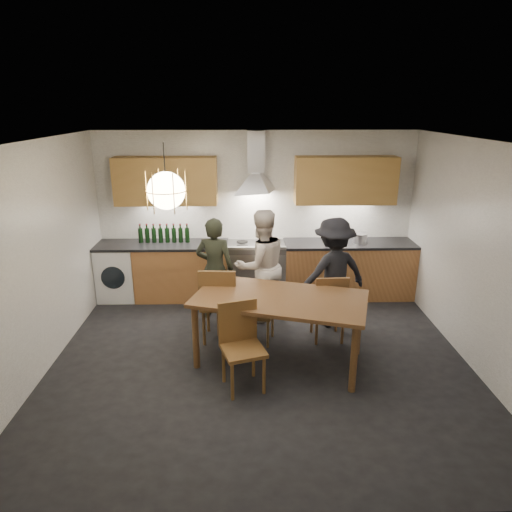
{
  "coord_description": "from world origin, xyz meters",
  "views": [
    {
      "loc": [
        -0.17,
        -4.9,
        2.96
      ],
      "look_at": [
        -0.04,
        0.4,
        1.2
      ],
      "focal_mm": 32.0,
      "sensor_mm": 36.0,
      "label": 1
    }
  ],
  "objects_px": {
    "person_left": "(215,269)",
    "person_mid": "(261,266)",
    "dining_table": "(280,305)",
    "stock_pot": "(360,238)",
    "wine_bottles": "(164,233)",
    "person_right": "(333,273)",
    "chair_front": "(241,339)",
    "chair_back_left": "(219,300)",
    "mixing_bowl": "(334,242)"
  },
  "relations": [
    {
      "from": "person_left",
      "to": "person_mid",
      "type": "bearing_deg",
      "value": -175.68
    },
    {
      "from": "dining_table",
      "to": "stock_pot",
      "type": "relative_size",
      "value": 10.26
    },
    {
      "from": "person_left",
      "to": "wine_bottles",
      "type": "height_order",
      "value": "person_left"
    },
    {
      "from": "person_right",
      "to": "stock_pot",
      "type": "height_order",
      "value": "person_right"
    },
    {
      "from": "chair_front",
      "to": "person_mid",
      "type": "height_order",
      "value": "person_mid"
    },
    {
      "from": "dining_table",
      "to": "chair_back_left",
      "type": "relative_size",
      "value": 2.12
    },
    {
      "from": "chair_back_left",
      "to": "mixing_bowl",
      "type": "xyz_separation_m",
      "value": [
        1.73,
        1.41,
        0.35
      ]
    },
    {
      "from": "person_left",
      "to": "person_right",
      "type": "relative_size",
      "value": 0.97
    },
    {
      "from": "stock_pot",
      "to": "wine_bottles",
      "type": "bearing_deg",
      "value": 177.76
    },
    {
      "from": "dining_table",
      "to": "chair_back_left",
      "type": "xyz_separation_m",
      "value": [
        -0.74,
        0.48,
        -0.15
      ]
    },
    {
      "from": "person_left",
      "to": "wine_bottles",
      "type": "xyz_separation_m",
      "value": [
        -0.84,
        0.83,
        0.3
      ]
    },
    {
      "from": "person_right",
      "to": "stock_pot",
      "type": "distance_m",
      "value": 1.15
    },
    {
      "from": "person_mid",
      "to": "chair_back_left",
      "type": "bearing_deg",
      "value": 27.04
    },
    {
      "from": "chair_back_left",
      "to": "chair_front",
      "type": "distance_m",
      "value": 0.99
    },
    {
      "from": "chair_back_left",
      "to": "chair_front",
      "type": "bearing_deg",
      "value": 110.73
    },
    {
      "from": "person_mid",
      "to": "mixing_bowl",
      "type": "relative_size",
      "value": 5.3
    },
    {
      "from": "chair_back_left",
      "to": "person_left",
      "type": "distance_m",
      "value": 0.77
    },
    {
      "from": "person_mid",
      "to": "mixing_bowl",
      "type": "bearing_deg",
      "value": -171.43
    },
    {
      "from": "person_mid",
      "to": "person_left",
      "type": "bearing_deg",
      "value": -28.93
    },
    {
      "from": "dining_table",
      "to": "chair_back_left",
      "type": "distance_m",
      "value": 0.9
    },
    {
      "from": "wine_bottles",
      "to": "chair_back_left",
      "type": "bearing_deg",
      "value": -59.38
    },
    {
      "from": "person_left",
      "to": "stock_pot",
      "type": "relative_size",
      "value": 7.01
    },
    {
      "from": "chair_back_left",
      "to": "wine_bottles",
      "type": "bearing_deg",
      "value": -55.51
    },
    {
      "from": "chair_front",
      "to": "person_left",
      "type": "relative_size",
      "value": 0.64
    },
    {
      "from": "stock_pot",
      "to": "chair_front",
      "type": "bearing_deg",
      "value": -127.56
    },
    {
      "from": "person_right",
      "to": "chair_front",
      "type": "bearing_deg",
      "value": 29.95
    },
    {
      "from": "mixing_bowl",
      "to": "wine_bottles",
      "type": "xyz_separation_m",
      "value": [
        -2.66,
        0.17,
        0.11
      ]
    },
    {
      "from": "chair_back_left",
      "to": "chair_front",
      "type": "relative_size",
      "value": 1.07
    },
    {
      "from": "person_right",
      "to": "mixing_bowl",
      "type": "xyz_separation_m",
      "value": [
        0.18,
        0.92,
        0.17
      ]
    },
    {
      "from": "dining_table",
      "to": "chair_front",
      "type": "xyz_separation_m",
      "value": [
        -0.46,
        -0.47,
        -0.19
      ]
    },
    {
      "from": "person_left",
      "to": "person_mid",
      "type": "relative_size",
      "value": 0.92
    },
    {
      "from": "person_left",
      "to": "person_mid",
      "type": "xyz_separation_m",
      "value": [
        0.66,
        -0.06,
        0.06
      ]
    },
    {
      "from": "stock_pot",
      "to": "wine_bottles",
      "type": "xyz_separation_m",
      "value": [
        -3.07,
        0.12,
        0.07
      ]
    },
    {
      "from": "person_left",
      "to": "wine_bottles",
      "type": "bearing_deg",
      "value": -34.82
    },
    {
      "from": "chair_front",
      "to": "person_left",
      "type": "xyz_separation_m",
      "value": [
        -0.38,
        1.7,
        0.2
      ]
    },
    {
      "from": "mixing_bowl",
      "to": "stock_pot",
      "type": "relative_size",
      "value": 1.43
    },
    {
      "from": "person_right",
      "to": "wine_bottles",
      "type": "distance_m",
      "value": 2.72
    },
    {
      "from": "mixing_bowl",
      "to": "wine_bottles",
      "type": "relative_size",
      "value": 0.38
    },
    {
      "from": "person_left",
      "to": "person_right",
      "type": "bearing_deg",
      "value": -178.95
    },
    {
      "from": "chair_back_left",
      "to": "mixing_bowl",
      "type": "relative_size",
      "value": 3.38
    },
    {
      "from": "person_left",
      "to": "mixing_bowl",
      "type": "xyz_separation_m",
      "value": [
        1.82,
        0.67,
        0.19
      ]
    },
    {
      "from": "person_left",
      "to": "person_mid",
      "type": "height_order",
      "value": "person_mid"
    },
    {
      "from": "stock_pot",
      "to": "person_mid",
      "type": "bearing_deg",
      "value": -153.86
    },
    {
      "from": "person_mid",
      "to": "wine_bottles",
      "type": "height_order",
      "value": "person_mid"
    },
    {
      "from": "wine_bottles",
      "to": "person_mid",
      "type": "bearing_deg",
      "value": -30.83
    },
    {
      "from": "chair_front",
      "to": "mixing_bowl",
      "type": "height_order",
      "value": "mixing_bowl"
    },
    {
      "from": "dining_table",
      "to": "person_mid",
      "type": "xyz_separation_m",
      "value": [
        -0.18,
        1.16,
        0.07
      ]
    },
    {
      "from": "chair_front",
      "to": "person_mid",
      "type": "relative_size",
      "value": 0.59
    },
    {
      "from": "person_mid",
      "to": "wine_bottles",
      "type": "bearing_deg",
      "value": -54.3
    },
    {
      "from": "mixing_bowl",
      "to": "chair_front",
      "type": "bearing_deg",
      "value": -121.35
    }
  ]
}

